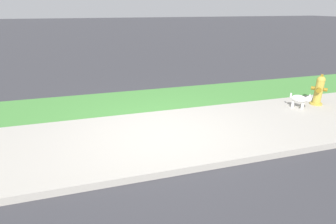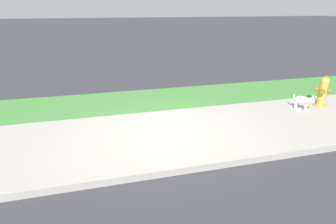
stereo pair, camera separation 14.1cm
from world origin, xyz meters
TOP-DOWN VIEW (x-y plane):
  - ground_plane at (0.00, 0.00)m, footprint 120.00×120.00m
  - sidewalk_pavement at (0.00, 0.00)m, footprint 18.00×2.48m
  - grass_verge at (0.00, 2.16)m, footprint 18.00×1.85m
  - street_curb at (0.00, -1.32)m, footprint 18.00×0.16m
  - fire_hydrant_mid_block at (4.27, 0.57)m, footprint 0.35×0.35m
  - small_white_dog at (3.63, 0.45)m, footprint 0.39×0.43m

SIDE VIEW (x-z plane):
  - ground_plane at x=0.00m, z-range 0.00..0.00m
  - grass_verge at x=0.00m, z-range 0.00..0.01m
  - sidewalk_pavement at x=0.00m, z-range 0.00..0.01m
  - street_curb at x=0.00m, z-range 0.00..0.12m
  - small_white_dog at x=3.63m, z-range 0.04..0.46m
  - fire_hydrant_mid_block at x=4.27m, z-range -0.01..0.80m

